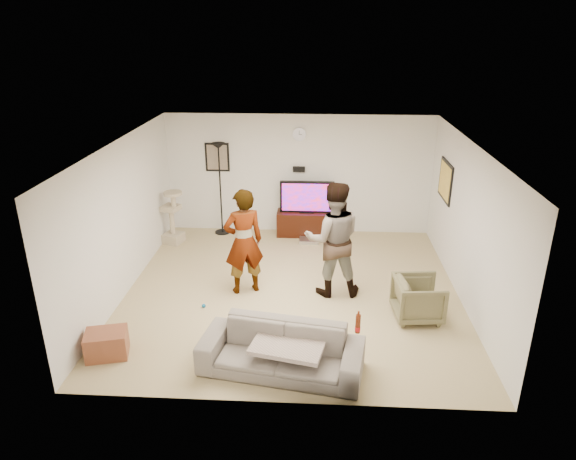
# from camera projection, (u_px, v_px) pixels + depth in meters

# --- Properties ---
(floor) EXTENTS (5.50, 5.50, 0.02)m
(floor) POSITION_uv_depth(u_px,v_px,m) (292.00, 291.00, 8.68)
(floor) COLOR tan
(floor) RESTS_ON ground
(ceiling) EXTENTS (5.50, 5.50, 0.02)m
(ceiling) POSITION_uv_depth(u_px,v_px,m) (293.00, 143.00, 7.74)
(ceiling) COLOR white
(ceiling) RESTS_ON wall_back
(wall_back) EXTENTS (5.50, 0.04, 2.50)m
(wall_back) POSITION_uv_depth(u_px,v_px,m) (299.00, 175.00, 10.76)
(wall_back) COLOR white
(wall_back) RESTS_ON floor
(wall_front) EXTENTS (5.50, 0.04, 2.50)m
(wall_front) POSITION_uv_depth(u_px,v_px,m) (280.00, 311.00, 5.67)
(wall_front) COLOR white
(wall_front) RESTS_ON floor
(wall_left) EXTENTS (0.04, 5.50, 2.50)m
(wall_left) POSITION_uv_depth(u_px,v_px,m) (123.00, 218.00, 8.36)
(wall_left) COLOR white
(wall_left) RESTS_ON floor
(wall_right) EXTENTS (0.04, 5.50, 2.50)m
(wall_right) POSITION_uv_depth(u_px,v_px,m) (468.00, 225.00, 8.06)
(wall_right) COLOR white
(wall_right) RESTS_ON floor
(wall_clock) EXTENTS (0.26, 0.04, 0.26)m
(wall_clock) POSITION_uv_depth(u_px,v_px,m) (299.00, 134.00, 10.41)
(wall_clock) COLOR silver
(wall_clock) RESTS_ON wall_back
(wall_speaker) EXTENTS (0.25, 0.10, 0.10)m
(wall_speaker) POSITION_uv_depth(u_px,v_px,m) (299.00, 169.00, 10.66)
(wall_speaker) COLOR black
(wall_speaker) RESTS_ON wall_back
(picture_back) EXTENTS (0.42, 0.03, 0.52)m
(picture_back) POSITION_uv_depth(u_px,v_px,m) (217.00, 157.00, 10.70)
(picture_back) COLOR #7A6D5E
(picture_back) RESTS_ON wall_back
(picture_right) EXTENTS (0.03, 0.78, 0.62)m
(picture_right) POSITION_uv_depth(u_px,v_px,m) (445.00, 181.00, 9.45)
(picture_right) COLOR gold
(picture_right) RESTS_ON wall_right
(tv_stand) EXTENTS (1.24, 0.45, 0.52)m
(tv_stand) POSITION_uv_depth(u_px,v_px,m) (307.00, 223.00, 10.89)
(tv_stand) COLOR black
(tv_stand) RESTS_ON floor
(console_box) EXTENTS (0.40, 0.30, 0.07)m
(console_box) POSITION_uv_depth(u_px,v_px,m) (309.00, 240.00, 10.61)
(console_box) COLOR #B8BAC5
(console_box) RESTS_ON floor
(tv) EXTENTS (1.12, 0.08, 0.66)m
(tv) POSITION_uv_depth(u_px,v_px,m) (307.00, 197.00, 10.67)
(tv) COLOR black
(tv) RESTS_ON tv_stand
(tv_screen) EXTENTS (1.03, 0.01, 0.58)m
(tv_screen) POSITION_uv_depth(u_px,v_px,m) (307.00, 197.00, 10.63)
(tv_screen) COLOR #3918DE
(tv_screen) RESTS_ON tv
(floor_lamp) EXTENTS (0.32, 0.32, 1.94)m
(floor_lamp) POSITION_uv_depth(u_px,v_px,m) (220.00, 189.00, 10.73)
(floor_lamp) COLOR black
(floor_lamp) RESTS_ON floor
(cat_tree) EXTENTS (0.44, 0.44, 1.11)m
(cat_tree) POSITION_uv_depth(u_px,v_px,m) (172.00, 217.00, 10.39)
(cat_tree) COLOR tan
(cat_tree) RESTS_ON floor
(person_left) EXTENTS (0.77, 0.65, 1.79)m
(person_left) POSITION_uv_depth(u_px,v_px,m) (244.00, 242.00, 8.36)
(person_left) COLOR gray
(person_left) RESTS_ON floor
(person_right) EXTENTS (0.99, 0.80, 1.91)m
(person_right) POSITION_uv_depth(u_px,v_px,m) (333.00, 239.00, 8.29)
(person_right) COLOR navy
(person_right) RESTS_ON floor
(sofa) EXTENTS (2.18, 1.15, 0.61)m
(sofa) POSITION_uv_depth(u_px,v_px,m) (281.00, 350.00, 6.60)
(sofa) COLOR slate
(sofa) RESTS_ON floor
(throw_blanket) EXTENTS (1.03, 0.89, 0.06)m
(throw_blanket) POSITION_uv_depth(u_px,v_px,m) (289.00, 343.00, 6.55)
(throw_blanket) COLOR #BBA69B
(throw_blanket) RESTS_ON sofa
(beer_bottle) EXTENTS (0.06, 0.06, 0.25)m
(beer_bottle) POSITION_uv_depth(u_px,v_px,m) (358.00, 324.00, 6.39)
(beer_bottle) COLOR #5D1F0A
(beer_bottle) RESTS_ON sofa
(armchair) EXTENTS (0.77, 0.75, 0.65)m
(armchair) POSITION_uv_depth(u_px,v_px,m) (418.00, 299.00, 7.78)
(armchair) COLOR brown
(armchair) RESTS_ON floor
(side_table) EXTENTS (0.62, 0.53, 0.36)m
(side_table) POSITION_uv_depth(u_px,v_px,m) (107.00, 344.00, 6.94)
(side_table) COLOR brown
(side_table) RESTS_ON floor
(toy_ball) EXTENTS (0.06, 0.06, 0.06)m
(toy_ball) POSITION_uv_depth(u_px,v_px,m) (204.00, 306.00, 8.16)
(toy_ball) COLOR #12629C
(toy_ball) RESTS_ON floor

